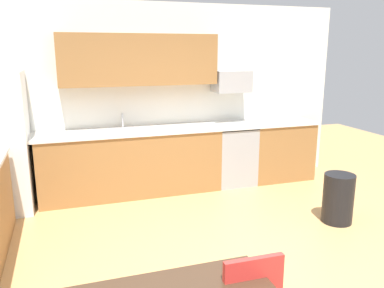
# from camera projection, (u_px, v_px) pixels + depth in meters

# --- Properties ---
(ground_plane) EXTENTS (12.00, 12.00, 0.00)m
(ground_plane) POSITION_uv_depth(u_px,v_px,m) (225.00, 269.00, 3.73)
(ground_plane) COLOR tan
(wall_back) EXTENTS (5.80, 0.10, 2.70)m
(wall_back) POSITION_uv_depth(u_px,v_px,m) (158.00, 97.00, 5.86)
(wall_back) COLOR silver
(wall_back) RESTS_ON ground
(cabinet_run_back) EXTENTS (2.54, 0.60, 0.90)m
(cabinet_run_back) POSITION_uv_depth(u_px,v_px,m) (132.00, 164.00, 5.61)
(cabinet_run_back) COLOR olive
(cabinet_run_back) RESTS_ON ground
(cabinet_run_back_right) EXTENTS (1.01, 0.60, 0.90)m
(cabinet_run_back_right) POSITION_uv_depth(u_px,v_px,m) (278.00, 151.00, 6.33)
(cabinet_run_back_right) COLOR olive
(cabinet_run_back_right) RESTS_ON ground
(countertop_back) EXTENTS (4.80, 0.64, 0.04)m
(countertop_back) POSITION_uv_depth(u_px,v_px,m) (164.00, 129.00, 5.64)
(countertop_back) COLOR silver
(countertop_back) RESTS_ON cabinet_run_back
(upper_cabinets_back) EXTENTS (2.20, 0.34, 0.70)m
(upper_cabinets_back) POSITION_uv_depth(u_px,v_px,m) (139.00, 60.00, 5.44)
(upper_cabinets_back) COLOR olive
(oven_range) EXTENTS (0.60, 0.60, 0.91)m
(oven_range) POSITION_uv_depth(u_px,v_px,m) (232.00, 154.00, 6.08)
(oven_range) COLOR #999BA0
(oven_range) RESTS_ON ground
(microwave) EXTENTS (0.54, 0.36, 0.32)m
(microwave) POSITION_uv_depth(u_px,v_px,m) (231.00, 81.00, 5.91)
(microwave) COLOR #9EA0A5
(sink_basin) EXTENTS (0.48, 0.40, 0.14)m
(sink_basin) POSITION_uv_depth(u_px,v_px,m) (125.00, 135.00, 5.48)
(sink_basin) COLOR #A5A8AD
(sink_basin) RESTS_ON countertop_back
(sink_faucet) EXTENTS (0.02, 0.02, 0.24)m
(sink_faucet) POSITION_uv_depth(u_px,v_px,m) (123.00, 121.00, 5.61)
(sink_faucet) COLOR #B2B5BA
(sink_faucet) RESTS_ON countertop_back
(trash_bin) EXTENTS (0.36, 0.36, 0.60)m
(trash_bin) POSITION_uv_depth(u_px,v_px,m) (338.00, 198.00, 4.71)
(trash_bin) COLOR black
(trash_bin) RESTS_ON ground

